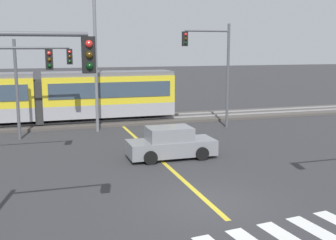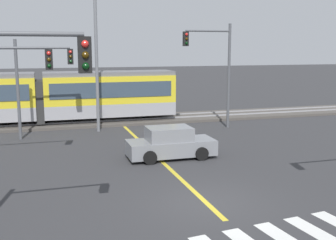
% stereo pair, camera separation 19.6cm
% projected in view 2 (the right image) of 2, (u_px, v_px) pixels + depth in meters
% --- Properties ---
extents(ground_plane, '(200.00, 200.00, 0.00)m').
position_uv_depth(ground_plane, '(206.00, 203.00, 14.47)').
color(ground_plane, '#333335').
extents(track_bed, '(120.00, 4.00, 0.18)m').
position_uv_depth(track_bed, '(119.00, 120.00, 30.22)').
color(track_bed, '#4C4742').
rests_on(track_bed, ground).
extents(rail_near, '(120.00, 0.08, 0.10)m').
position_uv_depth(rail_near, '(121.00, 120.00, 29.52)').
color(rail_near, '#939399').
rests_on(rail_near, track_bed).
extents(rail_far, '(120.00, 0.08, 0.10)m').
position_uv_depth(rail_far, '(117.00, 117.00, 30.87)').
color(rail_far, '#939399').
rests_on(rail_far, track_bed).
extents(light_rail_tram, '(18.50, 2.64, 3.43)m').
position_uv_depth(light_rail_tram, '(40.00, 96.00, 28.34)').
color(light_rail_tram, '#9E9EA3').
rests_on(light_rail_tram, track_bed).
extents(crosswalk_stripe_5, '(0.87, 2.85, 0.01)m').
position_uv_depth(crosswalk_stripe_5, '(323.00, 236.00, 11.91)').
color(crosswalk_stripe_5, silver).
rests_on(crosswalk_stripe_5, ground).
extents(lane_centre_line, '(0.20, 16.33, 0.01)m').
position_uv_depth(lane_centre_line, '(156.00, 156.00, 20.65)').
color(lane_centre_line, gold).
rests_on(lane_centre_line, ground).
extents(sedan_crossing, '(4.21, 1.93, 1.52)m').
position_uv_depth(sedan_crossing, '(171.00, 144.00, 20.24)').
color(sedan_crossing, gray).
rests_on(sedan_crossing, ground).
extents(traffic_light_far_left, '(3.25, 0.38, 5.73)m').
position_uv_depth(traffic_light_far_left, '(37.00, 74.00, 24.12)').
color(traffic_light_far_left, '#515459').
rests_on(traffic_light_far_left, ground).
extents(traffic_light_far_right, '(3.25, 0.38, 6.78)m').
position_uv_depth(traffic_light_far_right, '(215.00, 61.00, 27.03)').
color(traffic_light_far_right, '#515459').
rests_on(traffic_light_far_right, ground).
extents(street_lamp_centre, '(2.34, 0.28, 8.63)m').
position_uv_depth(street_lamp_centre, '(100.00, 53.00, 25.98)').
color(street_lamp_centre, slate).
rests_on(street_lamp_centre, ground).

